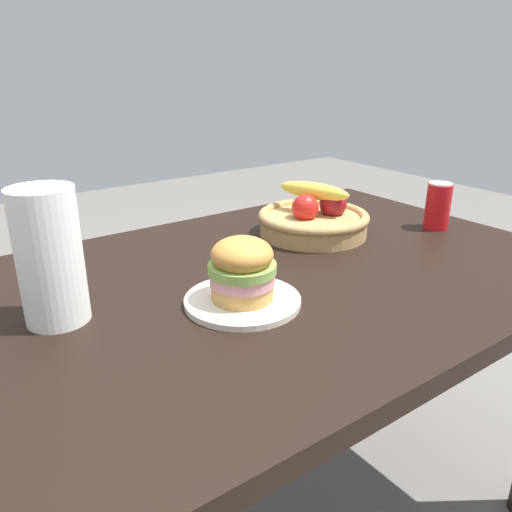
# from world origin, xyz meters

# --- Properties ---
(dining_table) EXTENTS (1.40, 0.90, 0.75)m
(dining_table) POSITION_xyz_m (0.00, 0.00, 0.65)
(dining_table) COLOR black
(dining_table) RESTS_ON ground_plane
(plate) EXTENTS (0.22, 0.22, 0.01)m
(plate) POSITION_xyz_m (-0.13, -0.09, 0.76)
(plate) COLOR silver
(plate) RESTS_ON dining_table
(sandwich) EXTENTS (0.13, 0.13, 0.12)m
(sandwich) POSITION_xyz_m (-0.13, -0.09, 0.82)
(sandwich) COLOR tan
(sandwich) RESTS_ON plate
(soda_can) EXTENTS (0.07, 0.07, 0.13)m
(soda_can) POSITION_xyz_m (0.56, -0.02, 0.81)
(soda_can) COLOR red
(soda_can) RESTS_ON dining_table
(fruit_basket) EXTENTS (0.29, 0.29, 0.14)m
(fruit_basket) POSITION_xyz_m (0.26, 0.14, 0.79)
(fruit_basket) COLOR tan
(fruit_basket) RESTS_ON dining_table
(paper_towel_roll) EXTENTS (0.11, 0.11, 0.24)m
(paper_towel_roll) POSITION_xyz_m (-0.43, 0.05, 0.87)
(paper_towel_roll) COLOR white
(paper_towel_roll) RESTS_ON dining_table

